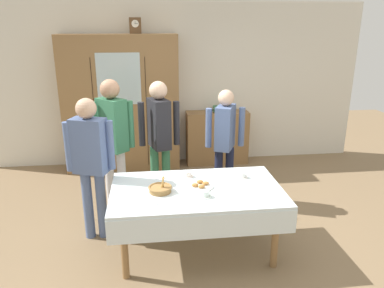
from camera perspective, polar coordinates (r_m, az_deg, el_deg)
ground_plane at (r=4.35m, az=0.32°, el=-14.53°), size 12.00×12.00×0.00m
back_wall at (r=6.38m, az=-2.66°, el=9.13°), size 6.40×0.10×2.70m
dining_table at (r=3.83m, az=0.78°, el=-8.35°), size 1.75×1.04×0.73m
wall_cabinet at (r=6.13m, az=-10.88°, el=6.08°), size 1.84×0.46×2.20m
mantel_clock at (r=5.99m, az=-8.77°, el=17.67°), size 0.18×0.11×0.24m
bookshelf_low at (r=6.43m, az=3.88°, el=1.01°), size 1.06×0.35×0.91m
book_stack at (r=6.30m, az=3.98°, el=5.42°), size 0.17×0.21×0.10m
tea_cup_front_edge at (r=4.08m, az=-0.66°, el=-4.76°), size 0.13×0.13×0.06m
tea_cup_back_edge at (r=3.63m, az=2.08°, el=-7.80°), size 0.13×0.13×0.06m
tea_cup_mid_left at (r=4.09m, az=7.76°, el=-4.83°), size 0.13×0.13×0.06m
bread_basket at (r=3.74m, az=-4.93°, el=-6.91°), size 0.24×0.24×0.16m
pastry_plate at (r=3.85m, az=1.30°, el=-6.42°), size 0.28×0.28×0.05m
spoon_back_edge at (r=3.51m, az=-5.76°, el=-9.24°), size 0.12×0.02×0.01m
spoon_mid_left at (r=4.05m, az=-4.58°, el=-5.34°), size 0.12×0.02×0.01m
person_behind_table_left at (r=4.60m, az=-12.14°, el=1.51°), size 0.52×0.40×1.73m
person_behind_table_right at (r=4.87m, az=5.12°, el=1.24°), size 0.52×0.41×1.55m
person_near_right_end at (r=4.12m, az=-15.45°, el=-1.85°), size 0.52×0.31×1.62m
person_beside_shelf at (r=4.70m, az=-5.07°, el=1.77°), size 0.52×0.40×1.68m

